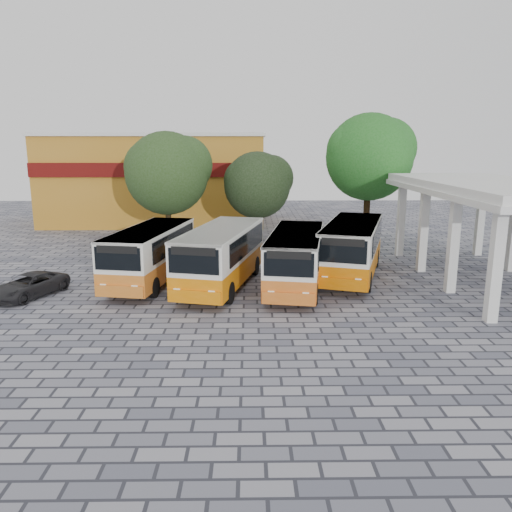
{
  "coord_description": "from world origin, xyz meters",
  "views": [
    {
      "loc": [
        -2.24,
        -22.19,
        7.21
      ],
      "look_at": [
        -1.88,
        3.6,
        1.5
      ],
      "focal_mm": 35.0,
      "sensor_mm": 36.0,
      "label": 1
    }
  ],
  "objects_px": {
    "bus_centre_left": "(222,253)",
    "bus_far_right": "(352,246)",
    "parked_car": "(29,285)",
    "bus_centre_right": "(296,256)",
    "bus_far_left": "(151,251)"
  },
  "relations": [
    {
      "from": "bus_centre_left",
      "to": "bus_far_right",
      "type": "xyz_separation_m",
      "value": [
        7.17,
        1.87,
        0.0
      ]
    },
    {
      "from": "bus_far_left",
      "to": "parked_car",
      "type": "xyz_separation_m",
      "value": [
        -5.5,
        -2.48,
        -1.15
      ]
    },
    {
      "from": "bus_far_right",
      "to": "bus_centre_left",
      "type": "bearing_deg",
      "value": -147.38
    },
    {
      "from": "bus_far_left",
      "to": "bus_centre_left",
      "type": "bearing_deg",
      "value": -2.98
    },
    {
      "from": "bus_far_right",
      "to": "parked_car",
      "type": "distance_m",
      "value": 16.91
    },
    {
      "from": "bus_far_right",
      "to": "bus_far_left",
      "type": "bearing_deg",
      "value": -156.83
    },
    {
      "from": "bus_far_left",
      "to": "bus_centre_left",
      "type": "xyz_separation_m",
      "value": [
        3.84,
        -0.87,
        0.08
      ]
    },
    {
      "from": "bus_far_left",
      "to": "bus_centre_right",
      "type": "relative_size",
      "value": 1.01
    },
    {
      "from": "bus_far_left",
      "to": "bus_centre_left",
      "type": "relative_size",
      "value": 0.94
    },
    {
      "from": "bus_centre_right",
      "to": "parked_car",
      "type": "xyz_separation_m",
      "value": [
        -13.15,
        -1.26,
        -1.14
      ]
    },
    {
      "from": "bus_far_left",
      "to": "bus_far_right",
      "type": "relative_size",
      "value": 0.93
    },
    {
      "from": "bus_centre_left",
      "to": "bus_far_right",
      "type": "height_order",
      "value": "same"
    },
    {
      "from": "bus_centre_left",
      "to": "parked_car",
      "type": "bearing_deg",
      "value": -156.88
    },
    {
      "from": "bus_far_right",
      "to": "parked_car",
      "type": "bearing_deg",
      "value": -150.11
    },
    {
      "from": "parked_car",
      "to": "bus_centre_left",
      "type": "bearing_deg",
      "value": 32.8
    }
  ]
}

